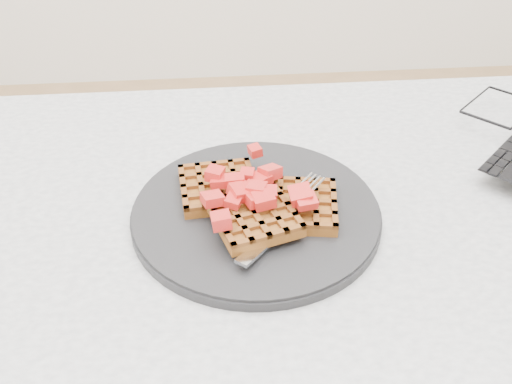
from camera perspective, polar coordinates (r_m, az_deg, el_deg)
table at (r=0.78m, az=9.07°, el=-10.33°), size 1.20×0.80×0.75m
plate at (r=0.71m, az=-0.00°, el=-2.05°), size 0.31×0.31×0.02m
waffles at (r=0.70m, az=0.04°, el=-1.02°), size 0.20×0.18×0.03m
strawberry_pile at (r=0.68m, az=0.00°, el=0.94°), size 0.15×0.15×0.02m
fork at (r=0.68m, az=3.18°, el=-2.72°), size 0.13×0.16×0.02m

